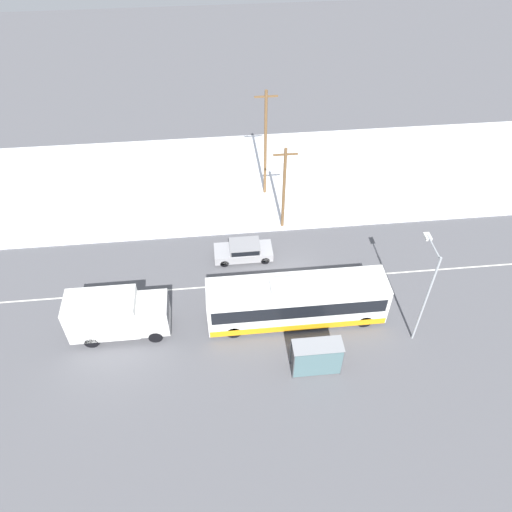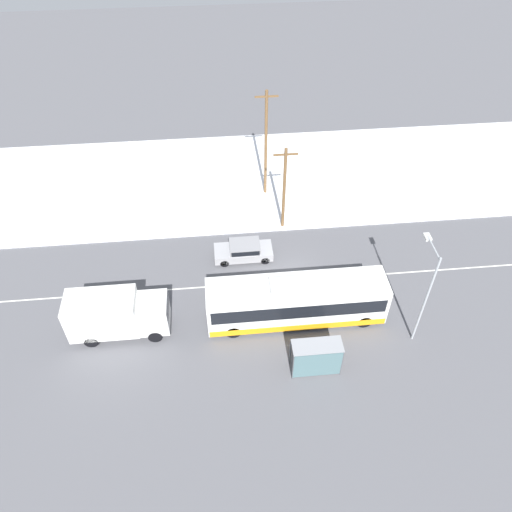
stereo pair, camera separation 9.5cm
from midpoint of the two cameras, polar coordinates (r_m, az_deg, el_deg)
name	(u,v)px [view 2 (the right image)]	position (r m, az deg, el deg)	size (l,w,h in m)	color
ground_plane	(291,281)	(36.14, 4.08, -2.85)	(120.00, 120.00, 0.00)	#56565B
snow_lot	(270,177)	(45.67, 1.66, 8.99)	(80.00, 14.61, 0.12)	white
lane_marking_center	(291,281)	(36.13, 4.08, -2.84)	(60.00, 0.12, 0.00)	silver
city_bus	(296,301)	(32.65, 4.71, -5.19)	(11.61, 2.57, 3.43)	white
box_truck	(116,314)	(32.98, -15.67, -6.38)	(6.29, 2.30, 3.23)	silver
sedan_car	(244,250)	(37.22, -1.32, 0.68)	(4.33, 1.80, 1.38)	#9E9EA3
pedestrian_at_stop	(305,348)	(31.30, 5.74, -10.45)	(0.57, 0.25, 1.57)	#23232D
bus_shelter	(317,356)	(30.17, 7.11, -11.32)	(2.99, 1.20, 2.40)	gray
streetlamp	(426,285)	(31.22, 18.97, -3.20)	(0.36, 2.35, 7.29)	#9EA3A8
utility_pole_roadside	(284,188)	(38.04, 3.31, 7.75)	(1.80, 0.24, 7.29)	brown
utility_pole_snowlot	(266,144)	(41.08, 1.20, 12.71)	(1.80, 0.24, 9.47)	brown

